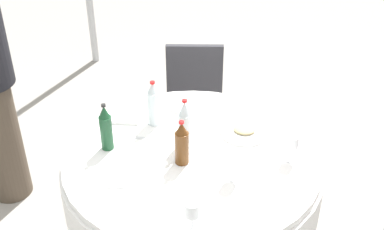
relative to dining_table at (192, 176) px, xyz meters
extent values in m
cylinder|color=white|center=(0.00, 0.00, 0.13)|extent=(1.32, 1.32, 0.04)
cylinder|color=white|center=(0.00, 0.00, 0.00)|extent=(1.35, 1.35, 0.22)
cylinder|color=slate|center=(0.00, 0.00, -0.35)|extent=(0.14, 0.14, 0.48)
cylinder|color=#593314|center=(0.03, 0.08, 0.24)|extent=(0.07, 0.07, 0.17)
cone|color=#593314|center=(0.03, 0.08, 0.35)|extent=(0.06, 0.06, 0.06)
cylinder|color=red|center=(0.03, 0.08, 0.39)|extent=(0.03, 0.03, 0.01)
cylinder|color=#194728|center=(0.44, 0.04, 0.24)|extent=(0.07, 0.07, 0.19)
cone|color=#194728|center=(0.44, 0.04, 0.37)|extent=(0.06, 0.06, 0.06)
cylinder|color=black|center=(0.44, 0.04, 0.41)|extent=(0.02, 0.02, 0.01)
cylinder|color=silver|center=(0.27, -0.23, 0.25)|extent=(0.07, 0.07, 0.20)
cone|color=silver|center=(0.27, -0.23, 0.38)|extent=(0.06, 0.06, 0.06)
cylinder|color=red|center=(0.27, -0.23, 0.41)|extent=(0.03, 0.03, 0.01)
cylinder|color=silver|center=(0.05, -0.06, 0.24)|extent=(0.07, 0.07, 0.19)
cone|color=silver|center=(0.05, -0.06, 0.38)|extent=(0.06, 0.06, 0.08)
cylinder|color=red|center=(0.05, -0.06, 0.42)|extent=(0.03, 0.03, 0.01)
cylinder|color=white|center=(-0.24, 0.15, 0.15)|extent=(0.06, 0.06, 0.00)
cylinder|color=white|center=(-0.24, 0.15, 0.19)|extent=(0.01, 0.01, 0.08)
cylinder|color=white|center=(-0.24, 0.15, 0.27)|extent=(0.07, 0.07, 0.07)
cylinder|color=white|center=(-0.50, -0.05, 0.15)|extent=(0.06, 0.06, 0.00)
cylinder|color=white|center=(-0.50, -0.05, 0.19)|extent=(0.01, 0.01, 0.08)
cylinder|color=white|center=(-0.50, -0.05, 0.26)|extent=(0.06, 0.06, 0.06)
cylinder|color=white|center=(-0.11, 0.52, 0.15)|extent=(0.06, 0.06, 0.00)
cylinder|color=white|center=(-0.11, 0.52, 0.19)|extent=(0.01, 0.01, 0.07)
cylinder|color=white|center=(-0.11, 0.52, 0.26)|extent=(0.07, 0.07, 0.07)
cylinder|color=gold|center=(-0.11, 0.52, 0.24)|extent=(0.06, 0.06, 0.03)
cylinder|color=white|center=(-0.24, -0.24, 0.16)|extent=(0.26, 0.26, 0.02)
ellipsoid|color=tan|center=(-0.24, -0.24, 0.18)|extent=(0.12, 0.10, 0.02)
cylinder|color=white|center=(0.15, -0.46, 0.16)|extent=(0.22, 0.22, 0.02)
cube|color=silver|center=(0.28, -0.08, 0.15)|extent=(0.18, 0.03, 0.00)
cube|color=silver|center=(0.33, 0.34, 0.15)|extent=(0.18, 0.05, 0.00)
cube|color=silver|center=(0.06, 0.53, 0.15)|extent=(0.09, 0.17, 0.00)
cube|color=white|center=(0.44, -0.27, 0.16)|extent=(0.19, 0.19, 0.02)
cylinder|color=#4C3F33|center=(1.33, -0.29, -0.17)|extent=(0.26, 0.26, 0.85)
cube|color=#2D2D33|center=(0.24, -1.22, -0.14)|extent=(0.47, 0.47, 0.04)
cube|color=#2D2D33|center=(0.20, -1.05, 0.07)|extent=(0.40, 0.12, 0.42)
cylinder|color=gray|center=(0.10, -1.42, -0.38)|extent=(0.03, 0.03, 0.43)
cylinder|color=gray|center=(0.44, -1.36, -0.38)|extent=(0.03, 0.03, 0.43)
cylinder|color=gray|center=(0.04, -1.09, -0.38)|extent=(0.03, 0.03, 0.43)
cylinder|color=gray|center=(0.37, -1.02, -0.38)|extent=(0.03, 0.03, 0.43)
camera|label=1|loc=(-0.42, 1.99, 1.66)|focal=45.82mm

